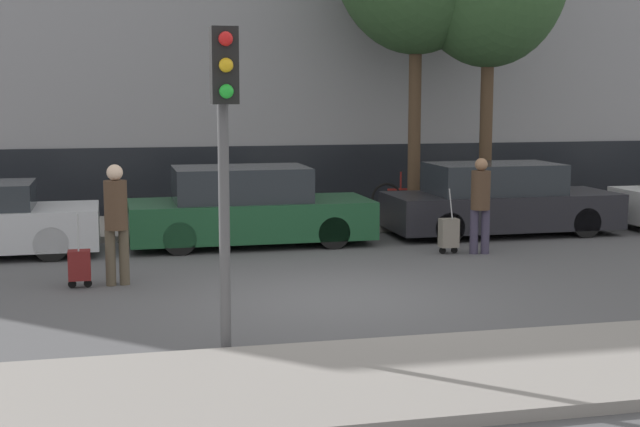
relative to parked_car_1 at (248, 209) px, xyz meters
The scene contains 12 objects.
ground_plane 4.75m from the parked_car_1, 84.09° to the right, with size 80.00×80.00×0.00m, color #4C4C4F.
sidewalk_near 8.46m from the parked_car_1, 86.71° to the right, with size 28.00×2.50×0.12m.
sidewalk_far 2.45m from the parked_car_1, 78.22° to the left, with size 28.00×3.00×0.12m.
building_facade 7.42m from the parked_car_1, 85.42° to the left, with size 28.00×3.11×9.93m.
parked_car_1 is the anchor object (origin of this frame).
parked_car_2 5.14m from the parked_car_1, ahead, with size 4.65×1.76×1.45m.
pedestrian_left 3.97m from the parked_car_1, 128.20° to the right, with size 0.35×0.34×1.81m.
trolley_left 4.37m from the parked_car_1, 133.35° to the right, with size 0.34×0.29×1.10m.
pedestrian_right 4.32m from the parked_car_1, 26.24° to the right, with size 0.34×0.34×1.71m.
trolley_right 3.79m from the parked_car_1, 28.02° to the right, with size 0.34×0.29×1.17m.
traffic_light 7.40m from the parked_car_1, 100.65° to the right, with size 0.28×0.47×3.53m.
parked_bicycle 4.87m from the parked_car_1, 32.74° to the left, with size 1.77×0.06×0.96m.
Camera 1 is at (-3.01, -11.80, 2.84)m, focal length 50.00 mm.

